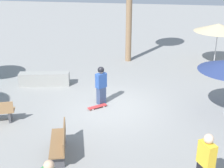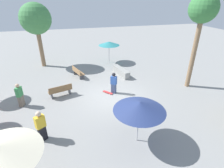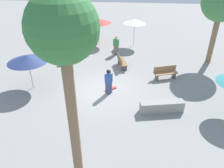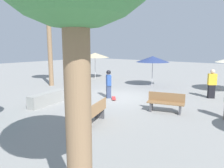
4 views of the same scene
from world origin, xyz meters
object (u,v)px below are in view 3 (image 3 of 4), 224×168
(bench_near, at_px, (165,73))
(shade_umbrella_red, at_px, (98,21))
(skater_main, at_px, (109,81))
(palm_tree_far_back, at_px, (222,2))
(bench_far, at_px, (122,62))
(bystander_watching, at_px, (116,45))
(concrete_ledge, at_px, (162,107))
(shade_umbrella_navy, at_px, (27,59))
(skateboard, at_px, (111,89))
(shade_umbrella_cream, at_px, (40,30))
(palm_tree_center_right, at_px, (64,37))
(shade_umbrella_white, at_px, (135,21))
(bystander_far, at_px, (70,50))

(bench_near, height_order, shade_umbrella_red, shade_umbrella_red)
(skater_main, xyz_separation_m, palm_tree_far_back, (5.29, -7.19, 3.58))
(bench_far, xyz_separation_m, bystander_watching, (2.41, 0.62, 0.36))
(concrete_ledge, relative_size, shade_umbrella_navy, 0.99)
(skateboard, height_order, shade_umbrella_cream, shade_umbrella_cream)
(bench_far, height_order, palm_tree_center_right, palm_tree_center_right)
(bystander_watching, bearing_deg, shade_umbrella_cream, 28.03)
(shade_umbrella_cream, distance_m, bystander_watching, 6.18)
(bench_near, distance_m, shade_umbrella_cream, 10.27)
(skater_main, xyz_separation_m, concrete_ledge, (-1.50, -2.98, -0.55))
(shade_umbrella_cream, distance_m, palm_tree_center_right, 12.97)
(bench_near, xyz_separation_m, bystander_watching, (3.88, 3.64, 0.36))
(shade_umbrella_white, bearing_deg, skater_main, 170.98)
(bench_near, distance_m, shade_umbrella_white, 6.80)
(skateboard, relative_size, shade_umbrella_navy, 0.31)
(bench_near, bearing_deg, bystander_watching, -66.07)
(palm_tree_far_back, distance_m, palm_tree_center_right, 13.52)
(skateboard, xyz_separation_m, shade_umbrella_white, (7.97, -1.25, 2.15))
(concrete_ledge, bearing_deg, palm_tree_center_right, 141.88)
(concrete_ledge, relative_size, bench_near, 1.41)
(shade_umbrella_cream, xyz_separation_m, shade_umbrella_white, (3.03, -7.41, 0.11))
(shade_umbrella_cream, bearing_deg, skateboard, -128.74)
(concrete_ledge, height_order, bystander_watching, bystander_watching)
(bench_far, relative_size, bystander_far, 1.02)
(palm_tree_far_back, bearing_deg, bystander_watching, 83.70)
(shade_umbrella_cream, distance_m, shade_umbrella_red, 5.21)
(concrete_ledge, xyz_separation_m, shade_umbrella_red, (9.99, 4.89, 1.84))
(bench_near, xyz_separation_m, bystander_far, (2.34, 7.09, 0.39))
(shade_umbrella_cream, xyz_separation_m, bystander_watching, (0.73, -5.99, -1.32))
(skater_main, distance_m, shade_umbrella_red, 8.79)
(shade_umbrella_white, distance_m, bystander_far, 6.35)
(palm_tree_far_back, bearing_deg, bench_far, 103.53)
(palm_tree_center_right, bearing_deg, shade_umbrella_red, 5.93)
(shade_umbrella_cream, bearing_deg, shade_umbrella_navy, -166.07)
(bench_far, height_order, bystander_watching, bystander_watching)
(shade_umbrella_navy, height_order, palm_tree_center_right, palm_tree_center_right)
(shade_umbrella_navy, bearing_deg, palm_tree_center_right, -144.01)
(palm_tree_center_right, height_order, bystander_watching, palm_tree_center_right)
(shade_umbrella_white, bearing_deg, shade_umbrella_cream, 112.22)
(bench_far, xyz_separation_m, palm_tree_center_right, (-9.53, 0.95, 4.93))
(palm_tree_far_back, bearing_deg, skater_main, 126.37)
(bench_near, xyz_separation_m, shade_umbrella_cream, (3.15, 9.63, 1.68))
(palm_tree_far_back, bearing_deg, shade_umbrella_cream, 89.67)
(skateboard, distance_m, palm_tree_far_back, 9.66)
(concrete_ledge, height_order, shade_umbrella_navy, shade_umbrella_navy)
(skateboard, bearing_deg, shade_umbrella_white, 40.35)
(concrete_ledge, xyz_separation_m, bystander_far, (6.06, 6.51, 0.51))
(bench_near, height_order, palm_tree_far_back, palm_tree_far_back)
(concrete_ledge, bearing_deg, skateboard, 56.35)
(concrete_ledge, bearing_deg, shade_umbrella_cream, 52.82)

